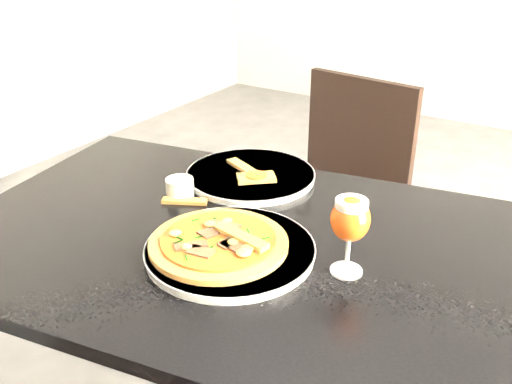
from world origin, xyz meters
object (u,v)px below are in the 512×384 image
Objects in this scene: chair_far at (336,203)px; beer_glass at (350,220)px; dining_table at (232,271)px; pizza at (219,242)px.

beer_glass is (0.34, -0.72, 0.37)m from chair_far.
dining_table is 4.76× the size of pizza.
beer_glass reaches higher than pizza.
pizza is at bearing -162.04° from beer_glass.
pizza reaches higher than dining_table.
dining_table is 1.48× the size of chair_far.
beer_glass is (0.24, 0.08, 0.08)m from pizza.
dining_table is 0.33m from beer_glass.
chair_far reaches higher than dining_table.
chair_far reaches higher than pizza.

